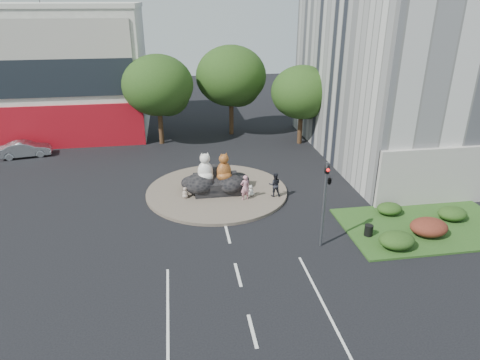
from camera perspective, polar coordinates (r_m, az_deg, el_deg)
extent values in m
plane|color=black|center=(22.04, -0.27, -12.52)|extent=(120.00, 120.00, 0.00)
cylinder|color=brown|center=(30.61, -3.10, -1.49)|extent=(10.00, 10.00, 0.20)
cube|color=silver|center=(48.68, -27.89, 12.48)|extent=(25.00, 12.00, 12.00)
cube|color=maroon|center=(43.87, -29.21, 5.88)|extent=(25.00, 0.30, 4.00)
cube|color=silver|center=(48.20, -29.34, 19.67)|extent=(25.20, 12.20, 0.40)
cube|color=#214918|center=(28.42, 23.52, -5.70)|extent=(10.00, 6.00, 0.12)
cylinder|color=#382314|center=(41.21, -10.54, 7.32)|extent=(0.44, 0.44, 3.74)
ellipsoid|color=#1D3D13|center=(40.39, -10.92, 12.31)|extent=(6.46, 6.46, 5.49)
sphere|color=#1D3D13|center=(41.03, -9.68, 11.35)|extent=(4.25, 4.25, 4.25)
sphere|color=#1D3D13|center=(40.24, -11.88, 11.33)|extent=(3.74, 3.74, 3.74)
cylinder|color=#382314|center=(43.47, -1.16, 8.68)|extent=(0.44, 0.44, 3.96)
ellipsoid|color=#1D3D13|center=(42.66, -1.20, 13.72)|extent=(6.84, 6.84, 5.81)
sphere|color=#1D3D13|center=(43.42, -0.21, 12.68)|extent=(4.50, 4.50, 4.50)
sphere|color=#1D3D13|center=(42.39, -2.10, 12.78)|extent=(3.96, 3.96, 3.96)
cylinder|color=#382314|center=(41.03, 8.02, 7.09)|extent=(0.44, 0.44, 3.30)
ellipsoid|color=#1D3D13|center=(40.27, 8.27, 11.51)|extent=(5.70, 5.70, 4.84)
sphere|color=#1D3D13|center=(41.12, 9.10, 10.63)|extent=(3.75, 3.75, 3.75)
sphere|color=#1D3D13|center=(39.90, 7.38, 10.67)|extent=(3.30, 3.30, 3.30)
ellipsoid|color=#1D3D13|center=(25.24, 20.18, -7.54)|extent=(2.00, 1.60, 0.90)
ellipsoid|color=#4B2014|center=(27.19, 23.87, -5.76)|extent=(2.20, 1.76, 0.99)
ellipsoid|color=#1D3D13|center=(29.66, 26.46, -4.01)|extent=(1.80, 1.44, 0.81)
ellipsoid|color=#1D3D13|center=(28.86, 19.31, -3.63)|extent=(1.60, 1.28, 0.72)
cylinder|color=#595B60|center=(23.54, 11.10, -3.40)|extent=(0.14, 0.14, 5.00)
imported|color=black|center=(22.85, 11.43, 0.42)|extent=(0.21, 0.26, 1.30)
imported|color=black|center=(22.99, 11.86, -0.01)|extent=(0.26, 1.24, 0.50)
sphere|color=red|center=(22.52, 11.67, 1.30)|extent=(0.18, 0.18, 0.18)
cylinder|color=#595B60|center=(31.38, 21.58, 5.13)|extent=(0.18, 0.18, 8.00)
cylinder|color=#595B60|center=(29.99, 21.02, 12.36)|extent=(2.00, 0.12, 0.12)
cube|color=silver|center=(29.53, 19.26, 12.26)|extent=(0.50, 0.22, 0.12)
imported|color=#C78190|center=(28.77, 0.67, -1.00)|extent=(0.72, 0.56, 1.76)
imported|color=black|center=(29.35, 4.65, -0.61)|extent=(0.90, 0.74, 1.71)
imported|color=#A8ACB0|center=(41.74, -26.70, 3.70)|extent=(4.39, 2.15, 1.38)
cylinder|color=black|center=(25.99, 16.78, -6.43)|extent=(0.65, 0.65, 0.66)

